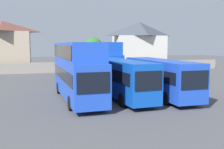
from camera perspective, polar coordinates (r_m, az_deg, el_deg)
The scene contains 10 objects.
ground at distance 41.89m, azimuth -5.61°, elevation -0.26°, with size 140.00×140.00×0.00m, color #4C4C4F.
depot_boundary_wall at distance 47.67m, azimuth -6.90°, elevation 1.61°, with size 56.00×0.50×1.80m, color gray.
bus_1 at distance 23.43m, azimuth -7.57°, elevation 1.42°, with size 3.04×11.82×5.01m.
bus_2 at distance 24.24m, azimuth 1.58°, elevation -0.36°, with size 3.17×11.64×3.47m.
bus_3 at distance 25.27m, azimuth 10.16°, elevation -0.23°, with size 2.77×11.41×3.43m.
bus_4 at distance 37.75m, azimuth -7.60°, elevation 3.13°, with size 3.21×10.90×4.83m.
bus_5 at distance 37.92m, azimuth -1.84°, elevation 3.47°, with size 2.86×10.38×5.17m.
house_terrace_left at distance 52.55m, azimuth -22.26°, elevation 5.71°, with size 9.81×8.23×9.13m.
house_terrace_centre at distance 56.40m, azimuth 5.82°, elevation 6.40°, with size 10.33×6.83×9.56m.
tree_left_of_lot at distance 50.50m, azimuth -4.08°, elevation 5.69°, with size 3.93×3.93×6.22m.
Camera 1 is at (-7.36, -22.96, 4.83)m, focal length 42.66 mm.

